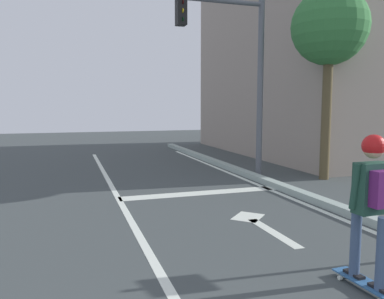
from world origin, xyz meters
name	(u,v)px	position (x,y,z in m)	size (l,w,h in m)	color
lane_line_center	(138,234)	(-0.04, 6.00, 0.00)	(0.12, 20.00, 0.01)	silver
lane_line_curbside	(330,214)	(3.36, 6.00, 0.00)	(0.12, 20.00, 0.01)	silver
stop_bar	(200,193)	(1.74, 8.27, 0.00)	(3.55, 0.40, 0.01)	silver
lane_arrow_stem	(273,232)	(1.91, 5.46, 0.00)	(0.16, 1.40, 0.01)	silver
lane_arrow_head	(248,217)	(1.91, 6.31, 0.00)	(0.56, 0.44, 0.01)	silver
curb_strip	(342,209)	(3.61, 6.00, 0.07)	(0.24, 24.00, 0.14)	#94A59D
skateboard	(366,284)	(1.91, 3.56, 0.07)	(0.25, 0.80, 0.08)	#2E5C90
skater	(373,192)	(1.91, 3.54, 1.03)	(0.43, 0.59, 1.54)	#3E5375
traffic_signal_mast	(226,50)	(2.94, 9.77, 3.35)	(4.48, 0.34, 4.90)	slate
roadside_tree	(330,29)	(5.36, 8.83, 3.83)	(1.92, 1.92, 4.85)	brown
building_block	(377,55)	(11.78, 14.00, 4.12)	(12.53, 10.09, 8.24)	gray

